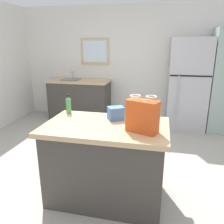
# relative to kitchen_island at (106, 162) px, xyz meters

# --- Properties ---
(ground) EXTENTS (6.41, 6.41, 0.00)m
(ground) POSITION_rel_kitchen_island_xyz_m (-0.10, 0.36, -0.45)
(ground) COLOR #ADA89E
(back_wall) EXTENTS (5.34, 0.13, 2.54)m
(back_wall) POSITION_rel_kitchen_island_xyz_m (-0.11, 3.01, 0.83)
(back_wall) COLOR silver
(back_wall) RESTS_ON ground
(kitchen_island) EXTENTS (1.31, 0.81, 0.89)m
(kitchen_island) POSITION_rel_kitchen_island_xyz_m (0.00, 0.00, 0.00)
(kitchen_island) COLOR #423D38
(kitchen_island) RESTS_ON ground
(refrigerator) EXTENTS (0.77, 0.73, 1.83)m
(refrigerator) POSITION_rel_kitchen_island_xyz_m (1.07, 2.59, 0.47)
(refrigerator) COLOR #B7B7BC
(refrigerator) RESTS_ON ground
(tall_cabinet) EXTENTS (0.48, 0.66, 2.00)m
(tall_cabinet) POSITION_rel_kitchen_island_xyz_m (1.71, 2.59, 0.55)
(tall_cabinet) COLOR #9EB2A8
(tall_cabinet) RESTS_ON ground
(sink_counter) EXTENTS (1.39, 0.65, 1.11)m
(sink_counter) POSITION_rel_kitchen_island_xyz_m (-1.30, 2.63, 0.02)
(sink_counter) COLOR #423D38
(sink_counter) RESTS_ON ground
(shopping_bag) EXTENTS (0.33, 0.24, 0.36)m
(shopping_bag) POSITION_rel_kitchen_island_xyz_m (0.39, -0.11, 0.60)
(shopping_bag) COLOR #DB511E
(shopping_bag) RESTS_ON kitchen_island
(small_box) EXTENTS (0.21, 0.20, 0.15)m
(small_box) POSITION_rel_kitchen_island_xyz_m (0.07, 0.19, 0.51)
(small_box) COLOR #4775B7
(small_box) RESTS_ON kitchen_island
(bottle) EXTENTS (0.06, 0.06, 0.23)m
(bottle) POSITION_rel_kitchen_island_xyz_m (-0.55, 0.30, 0.54)
(bottle) COLOR #4C9956
(bottle) RESTS_ON kitchen_island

